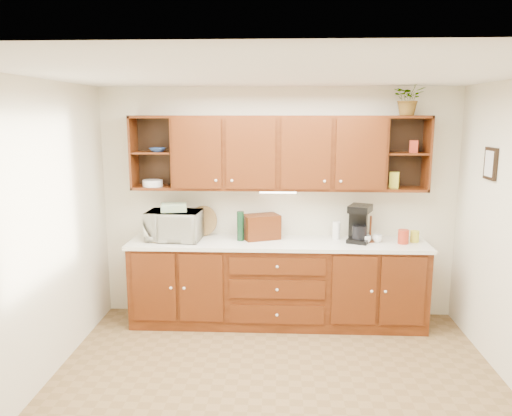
# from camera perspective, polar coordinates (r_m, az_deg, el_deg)

# --- Properties ---
(floor) EXTENTS (4.00, 4.00, 0.00)m
(floor) POSITION_cam_1_polar(r_m,az_deg,el_deg) (4.47, 2.28, -20.32)
(floor) COLOR olive
(floor) RESTS_ON ground
(ceiling) EXTENTS (4.00, 4.00, 0.00)m
(ceiling) POSITION_cam_1_polar(r_m,az_deg,el_deg) (3.85, 2.58, 15.09)
(ceiling) COLOR white
(ceiling) RESTS_ON back_wall
(back_wall) EXTENTS (4.00, 0.00, 4.00)m
(back_wall) POSITION_cam_1_polar(r_m,az_deg,el_deg) (5.67, 2.52, 0.48)
(back_wall) COLOR beige
(back_wall) RESTS_ON floor
(left_wall) EXTENTS (0.00, 3.50, 3.50)m
(left_wall) POSITION_cam_1_polar(r_m,az_deg,el_deg) (4.45, -24.36, -3.34)
(left_wall) COLOR beige
(left_wall) RESTS_ON floor
(base_cabinets) EXTENTS (3.20, 0.60, 0.90)m
(base_cabinets) POSITION_cam_1_polar(r_m,az_deg,el_deg) (5.60, 2.44, -8.66)
(base_cabinets) COLOR #361506
(base_cabinets) RESTS_ON floor
(countertop) EXTENTS (3.24, 0.64, 0.04)m
(countertop) POSITION_cam_1_polar(r_m,az_deg,el_deg) (5.45, 2.47, -4.03)
(countertop) COLOR white
(countertop) RESTS_ON base_cabinets
(upper_cabinets) EXTENTS (3.20, 0.33, 0.80)m
(upper_cabinets) POSITION_cam_1_polar(r_m,az_deg,el_deg) (5.44, 2.67, 6.34)
(upper_cabinets) COLOR #361506
(upper_cabinets) RESTS_ON back_wall
(undercabinet_light) EXTENTS (0.40, 0.05, 0.02)m
(undercabinet_light) POSITION_cam_1_polar(r_m,az_deg,el_deg) (5.43, 2.53, 1.85)
(undercabinet_light) COLOR white
(undercabinet_light) RESTS_ON upper_cabinets
(framed_picture) EXTENTS (0.03, 0.24, 0.30)m
(framed_picture) POSITION_cam_1_polar(r_m,az_deg,el_deg) (5.15, 25.23, 4.61)
(framed_picture) COLOR black
(framed_picture) RESTS_ON right_wall
(wicker_basket) EXTENTS (0.29, 0.29, 0.13)m
(wicker_basket) POSITION_cam_1_polar(r_m,az_deg,el_deg) (5.57, -11.05, -2.98)
(wicker_basket) COLOR olive
(wicker_basket) RESTS_ON countertop
(microwave) EXTENTS (0.61, 0.43, 0.32)m
(microwave) POSITION_cam_1_polar(r_m,az_deg,el_deg) (5.55, -9.32, -1.98)
(microwave) COLOR beige
(microwave) RESTS_ON countertop
(towel_stack) EXTENTS (0.31, 0.25, 0.08)m
(towel_stack) POSITION_cam_1_polar(r_m,az_deg,el_deg) (5.51, -9.38, 0.07)
(towel_stack) COLOR #D7DC67
(towel_stack) RESTS_ON microwave
(wine_bottle) EXTENTS (0.08, 0.08, 0.33)m
(wine_bottle) POSITION_cam_1_polar(r_m,az_deg,el_deg) (5.44, -1.79, -2.07)
(wine_bottle) COLOR black
(wine_bottle) RESTS_ON countertop
(woven_tray) EXTENTS (0.35, 0.19, 0.34)m
(woven_tray) POSITION_cam_1_polar(r_m,az_deg,el_deg) (5.74, -6.03, -3.03)
(woven_tray) COLOR olive
(woven_tray) RESTS_ON countertop
(bread_box) EXTENTS (0.45, 0.37, 0.27)m
(bread_box) POSITION_cam_1_polar(r_m,az_deg,el_deg) (5.53, 0.60, -2.16)
(bread_box) COLOR #361506
(bread_box) RESTS_ON countertop
(mug_tree) EXTENTS (0.26, 0.26, 0.29)m
(mug_tree) POSITION_cam_1_polar(r_m,az_deg,el_deg) (5.56, 12.90, -3.32)
(mug_tree) COLOR #361506
(mug_tree) RESTS_ON countertop
(canister_red) EXTENTS (0.14, 0.14, 0.15)m
(canister_red) POSITION_cam_1_polar(r_m,az_deg,el_deg) (5.56, 16.49, -3.16)
(canister_red) COLOR #AC2E19
(canister_red) RESTS_ON countertop
(canister_white) EXTENTS (0.11, 0.11, 0.20)m
(canister_white) POSITION_cam_1_polar(r_m,az_deg,el_deg) (5.58, 9.16, -2.56)
(canister_white) COLOR white
(canister_white) RESTS_ON countertop
(canister_yellow) EXTENTS (0.12, 0.12, 0.12)m
(canister_yellow) POSITION_cam_1_polar(r_m,az_deg,el_deg) (5.67, 17.68, -3.11)
(canister_yellow) COLOR gold
(canister_yellow) RESTS_ON countertop
(coffee_maker) EXTENTS (0.31, 0.35, 0.40)m
(coffee_maker) POSITION_cam_1_polar(r_m,az_deg,el_deg) (5.52, 11.72, -1.78)
(coffee_maker) COLOR black
(coffee_maker) RESTS_ON countertop
(bowl_stack) EXTENTS (0.21, 0.21, 0.04)m
(bowl_stack) POSITION_cam_1_polar(r_m,az_deg,el_deg) (5.58, -11.16, 6.55)
(bowl_stack) COLOR #2A4F9A
(bowl_stack) RESTS_ON upper_cabinets
(plate_stack) EXTENTS (0.25, 0.25, 0.07)m
(plate_stack) POSITION_cam_1_polar(r_m,az_deg,el_deg) (5.62, -11.72, 2.80)
(plate_stack) COLOR white
(plate_stack) RESTS_ON upper_cabinets
(pantry_box_yellow) EXTENTS (0.12, 0.10, 0.17)m
(pantry_box_yellow) POSITION_cam_1_polar(r_m,az_deg,el_deg) (5.57, 15.53, 3.10)
(pantry_box_yellow) COLOR gold
(pantry_box_yellow) RESTS_ON upper_cabinets
(pantry_box_red) EXTENTS (0.10, 0.09, 0.13)m
(pantry_box_red) POSITION_cam_1_polar(r_m,az_deg,el_deg) (5.59, 17.56, 6.72)
(pantry_box_red) COLOR #AC2E19
(pantry_box_red) RESTS_ON upper_cabinets
(potted_plant) EXTENTS (0.36, 0.32, 0.35)m
(potted_plant) POSITION_cam_1_polar(r_m,az_deg,el_deg) (5.52, 17.09, 11.91)
(potted_plant) COLOR #999999
(potted_plant) RESTS_ON upper_cabinets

